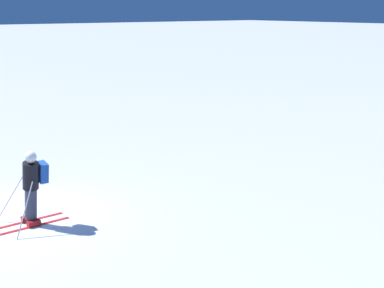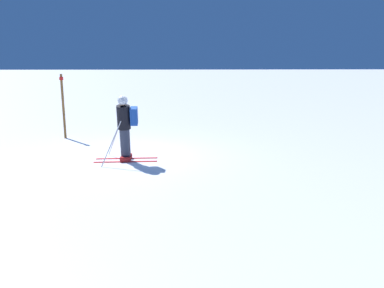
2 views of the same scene
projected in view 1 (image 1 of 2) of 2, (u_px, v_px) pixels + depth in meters
name	position (u px, v px, depth m)	size (l,w,h in m)	color
ground_plane	(23.00, 217.00, 12.33)	(300.00, 300.00, 0.00)	white
skier	(32.00, 184.00, 11.58)	(1.29, 1.65, 1.77)	red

